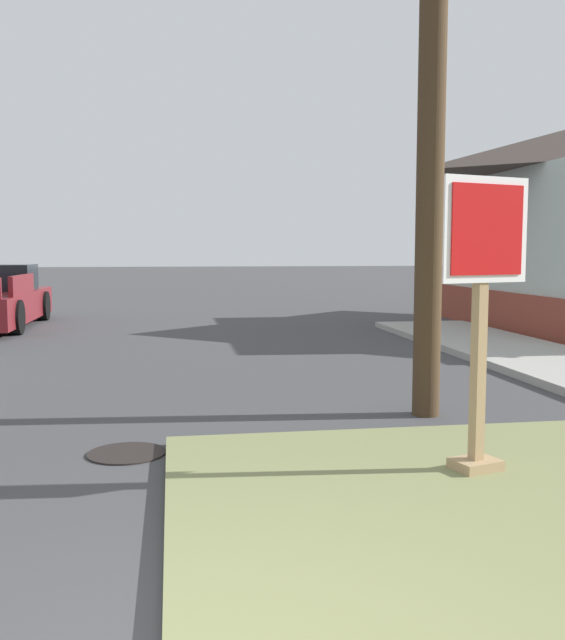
% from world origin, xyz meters
% --- Properties ---
extents(grass_corner_patch, '(4.79, 5.49, 0.08)m').
position_xyz_m(grass_corner_patch, '(2.32, 1.37, 0.04)').
color(grass_corner_patch, olive).
rests_on(grass_corner_patch, ground).
extents(stop_sign, '(0.78, 0.37, 2.30)m').
position_xyz_m(stop_sign, '(2.37, 2.72, 1.25)').
color(stop_sign, '#A3845B').
rests_on(stop_sign, grass_corner_patch).
extents(manhole_cover, '(0.70, 0.70, 0.02)m').
position_xyz_m(manhole_cover, '(-0.43, 3.88, 0.01)').
color(manhole_cover, black).
rests_on(manhole_cover, ground).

